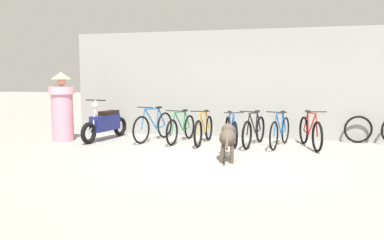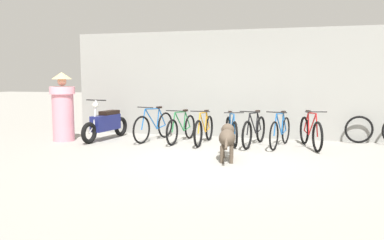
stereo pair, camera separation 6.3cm
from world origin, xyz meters
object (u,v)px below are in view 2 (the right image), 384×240
object	(u,v)px
motorcycle	(106,124)
bicycle_3	(231,130)
bicycle_6	(310,132)
spare_tire_left	(359,130)
bicycle_0	(154,126)
bicycle_5	(280,132)
stray_dog	(227,137)
bicycle_4	(254,131)
person_in_robes	(63,107)
bicycle_1	(181,128)
bicycle_2	(204,130)

from	to	relation	value
motorcycle	bicycle_3	bearing A→B (deg)	102.67
bicycle_6	spare_tire_left	bearing A→B (deg)	115.16
spare_tire_left	bicycle_0	bearing A→B (deg)	-170.12
bicycle_5	stray_dog	size ratio (longest dim) A/B	1.25
bicycle_4	bicycle_6	world-z (taller)	bicycle_6
bicycle_5	bicycle_4	bearing A→B (deg)	-75.10
bicycle_4	motorcycle	xyz separation A→B (m)	(-3.75, -0.06, 0.07)
bicycle_4	person_in_robes	distance (m)	4.75
bicycle_1	bicycle_3	xyz separation A→B (m)	(1.23, 0.04, -0.01)
bicycle_6	spare_tire_left	world-z (taller)	bicycle_6
bicycle_1	bicycle_2	world-z (taller)	bicycle_2
bicycle_5	spare_tire_left	world-z (taller)	bicycle_5
spare_tire_left	bicycle_3	bearing A→B (deg)	-164.13
bicycle_0	bicycle_5	xyz separation A→B (m)	(3.10, -0.10, -0.01)
bicycle_0	person_in_robes	bearing A→B (deg)	-60.58
bicycle_4	spare_tire_left	xyz separation A→B (m)	(2.42, 0.96, -0.01)
bicycle_0	bicycle_6	world-z (taller)	bicycle_0
bicycle_1	person_in_robes	bearing A→B (deg)	-71.14
bicycle_5	person_in_robes	world-z (taller)	person_in_robes
bicycle_4	bicycle_5	distance (m)	0.59
bicycle_6	motorcycle	distance (m)	5.00
bicycle_2	bicycle_5	world-z (taller)	bicycle_5
bicycle_1	bicycle_6	xyz separation A→B (m)	(3.03, -0.04, 0.02)
bicycle_1	bicycle_2	xyz separation A→B (m)	(0.59, -0.11, 0.00)
bicycle_6	motorcycle	size ratio (longest dim) A/B	0.89
bicycle_1	motorcycle	xyz separation A→B (m)	(-1.97, -0.14, 0.08)
motorcycle	person_in_robes	distance (m)	1.13
motorcycle	spare_tire_left	size ratio (longest dim) A/B	2.74
bicycle_1	spare_tire_left	distance (m)	4.30
motorcycle	spare_tire_left	distance (m)	6.26
bicycle_5	motorcycle	size ratio (longest dim) A/B	0.87
bicycle_1	bicycle_2	bearing A→B (deg)	87.69
bicycle_1	stray_dog	distance (m)	2.23
bicycle_1	bicycle_6	size ratio (longest dim) A/B	1.03
person_in_robes	bicycle_3	bearing A→B (deg)	165.97
person_in_robes	stray_dog	bearing A→B (deg)	142.70
bicycle_6	bicycle_2	bearing A→B (deg)	-101.43
bicycle_0	bicycle_1	xyz separation A→B (m)	(0.72, -0.03, -0.03)
bicycle_2	bicycle_0	bearing A→B (deg)	-93.21
bicycle_1	bicycle_5	distance (m)	2.37
bicycle_3	person_in_robes	size ratio (longest dim) A/B	0.92
bicycle_4	spare_tire_left	size ratio (longest dim) A/B	2.49
person_in_robes	bicycle_6	bearing A→B (deg)	162.79
bicycle_4	spare_tire_left	bearing A→B (deg)	124.14
bicycle_3	spare_tire_left	distance (m)	3.09
stray_dog	person_in_robes	size ratio (longest dim) A/B	0.75
bicycle_0	bicycle_2	bearing A→B (deg)	98.77
bicycle_6	stray_dog	world-z (taller)	bicycle_6
bicycle_5	motorcycle	world-z (taller)	motorcycle
bicycle_4	bicycle_0	bearing A→B (deg)	-79.96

